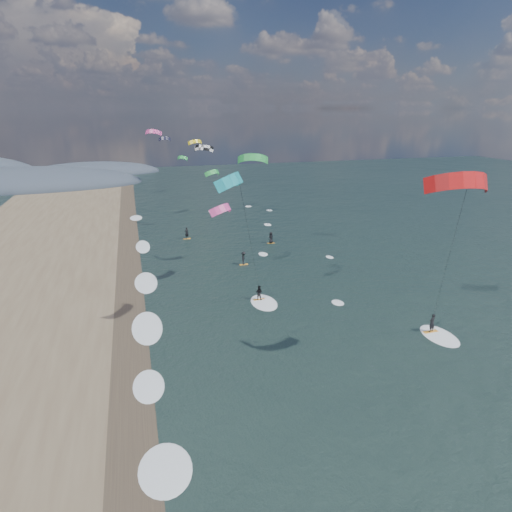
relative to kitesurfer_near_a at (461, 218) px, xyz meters
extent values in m
plane|color=black|center=(-10.69, -2.12, -11.88)|extent=(260.00, 260.00, 0.00)
cube|color=#382D23|center=(-22.69, 7.88, -11.88)|extent=(3.00, 240.00, 0.00)
ellipsoid|color=#3D4756|center=(-50.69, 97.88, -11.88)|extent=(64.00, 24.00, 10.00)
ellipsoid|color=#3D4756|center=(-32.69, 117.88, -11.88)|extent=(40.00, 18.00, 7.00)
cube|color=orange|center=(3.18, 4.95, -11.85)|extent=(1.41, 0.42, 0.06)
imported|color=black|center=(3.18, 4.95, -10.96)|extent=(0.72, 0.57, 1.73)
ellipsoid|color=white|center=(3.48, 4.15, -11.88)|extent=(2.60, 4.20, 0.12)
cylinder|color=black|center=(1.18, 1.95, -3.90)|extent=(0.02, 0.02, 15.20)
cube|color=orange|center=(-9.67, 15.77, -11.86)|extent=(1.22, 0.38, 0.06)
imported|color=black|center=(-9.67, 15.77, -11.05)|extent=(0.95, 0.92, 1.55)
ellipsoid|color=white|center=(-9.37, 14.97, -11.88)|extent=(2.60, 4.20, 0.12)
cylinder|color=black|center=(-11.42, 12.77, -4.35)|extent=(0.02, 0.02, 14.27)
cube|color=orange|center=(-8.53, 26.52, -11.86)|extent=(1.10, 0.35, 0.05)
imported|color=black|center=(-8.53, 26.52, -10.99)|extent=(1.00, 1.25, 1.69)
cube|color=orange|center=(-2.34, 34.29, -11.86)|extent=(1.10, 0.35, 0.05)
imported|color=black|center=(-2.34, 34.29, -11.01)|extent=(0.94, 0.76, 1.66)
cube|color=orange|center=(-14.03, 40.01, -11.86)|extent=(1.10, 0.35, 0.05)
imported|color=black|center=(-14.03, 40.01, -10.94)|extent=(0.77, 0.65, 1.79)
ellipsoid|color=white|center=(-21.49, -4.12, -11.88)|extent=(2.40, 5.40, 0.11)
ellipsoid|color=white|center=(-21.49, 3.88, -11.88)|extent=(2.40, 5.40, 0.11)
ellipsoid|color=white|center=(-21.49, 12.88, -11.88)|extent=(2.40, 5.40, 0.11)
ellipsoid|color=white|center=(-21.49, 23.88, -11.88)|extent=(2.40, 5.40, 0.11)
ellipsoid|color=white|center=(-21.49, 37.88, -11.88)|extent=(2.40, 5.40, 0.11)
ellipsoid|color=white|center=(-21.49, 55.88, -11.88)|extent=(2.40, 5.40, 0.11)
camera|label=1|loc=(-21.26, -23.31, 7.07)|focal=30.00mm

